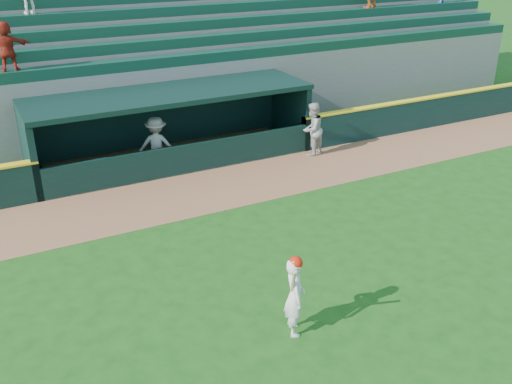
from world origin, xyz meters
The scene contains 9 objects.
ground centered at (0.00, 0.00, 0.00)m, with size 120.00×120.00×0.00m, color #184711.
warning_track centered at (0.00, 4.90, 0.01)m, with size 40.00×3.00×0.01m, color brown.
field_wall_right centered at (12.25, 6.55, 0.60)m, with size 15.50×0.30×1.20m, color black.
wall_stripe_right centered at (12.25, 6.55, 1.23)m, with size 15.50×0.32×0.06m, color yellow.
dugout_player_front centered at (4.54, 6.07, 0.94)m, with size 0.92×0.71×1.89m, color #AAAAA5.
dugout_player_inside centered at (-0.78, 7.06, 0.93)m, with size 1.21×0.69×1.87m, color #979792.
dugout centered at (0.00, 8.00, 1.36)m, with size 9.40×2.80×2.46m.
stands centered at (0.01, 12.57, 2.41)m, with size 34.50×6.25×7.62m.
batter_at_plate centered at (-1.10, -2.12, 0.87)m, with size 0.61×0.81×1.73m.
Camera 1 is at (-5.99, -9.87, 7.22)m, focal length 40.00 mm.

